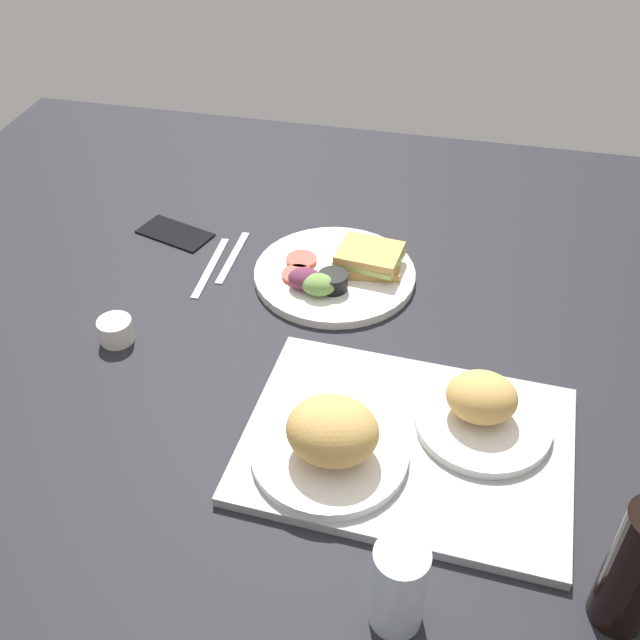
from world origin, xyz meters
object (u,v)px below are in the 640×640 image
(soda_bottle, at_px, (636,570))
(cell_phone, at_px, (175,233))
(drinking_glass, at_px, (398,587))
(plate_with_salad, at_px, (338,272))
(espresso_cup, at_px, (116,330))
(serving_tray, at_px, (407,444))
(knife, at_px, (211,267))
(bread_plate_near, at_px, (482,409))
(bread_plate_far, at_px, (331,439))
(fork, at_px, (233,257))

(soda_bottle, distance_m, cell_phone, 1.01)
(drinking_glass, bearing_deg, plate_with_salad, -72.52)
(soda_bottle, xyz_separation_m, espresso_cup, (0.76, -0.32, -0.07))
(drinking_glass, height_order, soda_bottle, soda_bottle)
(drinking_glass, distance_m, espresso_cup, 0.64)
(cell_phone, bearing_deg, espresso_cup, 111.71)
(serving_tray, xyz_separation_m, cell_phone, (0.52, -0.44, -0.00))
(knife, bearing_deg, plate_with_salad, 92.28)
(drinking_glass, relative_size, knife, 0.66)
(drinking_glass, distance_m, knife, 0.74)
(bread_plate_near, bearing_deg, serving_tray, 29.55)
(bread_plate_near, xyz_separation_m, cell_phone, (0.61, -0.39, -0.04))
(cell_phone, bearing_deg, knife, 156.54)
(cell_phone, bearing_deg, bread_plate_far, 147.84)
(serving_tray, distance_m, soda_bottle, 0.34)
(bread_plate_far, xyz_separation_m, espresso_cup, (0.40, -0.18, -0.03))
(serving_tray, distance_m, espresso_cup, 0.51)
(soda_bottle, distance_m, fork, 0.87)
(fork, bearing_deg, serving_tray, 44.33)
(bread_plate_near, relative_size, plate_with_salad, 0.66)
(serving_tray, height_order, bread_plate_near, bread_plate_near)
(serving_tray, distance_m, drinking_glass, 0.26)
(espresso_cup, bearing_deg, bread_plate_far, 155.85)
(bread_plate_far, xyz_separation_m, cell_phone, (0.42, -0.49, -0.05))
(cell_phone, bearing_deg, serving_tray, 157.02)
(plate_with_salad, relative_size, fork, 1.71)
(espresso_cup, xyz_separation_m, cell_phone, (0.02, -0.32, -0.02))
(bread_plate_far, bearing_deg, bread_plate_near, -150.94)
(soda_bottle, bearing_deg, drinking_glass, 13.32)
(espresso_cup, height_order, cell_phone, espresso_cup)
(plate_with_salad, height_order, drinking_glass, drinking_glass)
(soda_bottle, height_order, cell_phone, soda_bottle)
(bread_plate_far, height_order, cell_phone, bread_plate_far)
(fork, height_order, cell_phone, cell_phone)
(serving_tray, bearing_deg, cell_phone, -40.50)
(bread_plate_near, xyz_separation_m, fork, (0.48, -0.33, -0.04))
(knife, distance_m, cell_phone, 0.14)
(serving_tray, xyz_separation_m, drinking_glass, (-0.02, 0.25, 0.05))
(knife, bearing_deg, serving_tray, 48.06)
(serving_tray, distance_m, bread_plate_far, 0.12)
(plate_with_salad, bearing_deg, bread_plate_far, 100.41)
(plate_with_salad, relative_size, espresso_cup, 5.20)
(bread_plate_far, relative_size, plate_with_salad, 0.74)
(fork, bearing_deg, bread_plate_far, 32.63)
(bread_plate_near, distance_m, plate_with_salad, 0.41)
(soda_bottle, bearing_deg, fork, -42.00)
(drinking_glass, relative_size, soda_bottle, 0.68)
(fork, bearing_deg, cell_phone, -110.93)
(drinking_glass, height_order, knife, drinking_glass)
(fork, bearing_deg, knife, -36.90)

